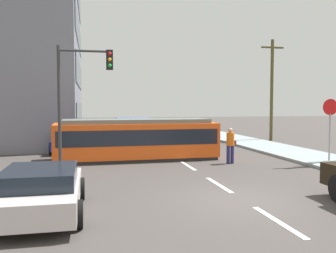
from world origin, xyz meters
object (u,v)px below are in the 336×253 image
parked_sedan_mid (70,141)px  utility_pole_mid (272,88)px  stop_sign (330,117)px  parked_sedan_near (41,190)px  pedestrian_crossing (230,143)px  city_bus (136,129)px  parked_sedan_far (83,133)px  streetcar_tram (137,139)px  traffic_light_mast (80,84)px

parked_sedan_mid → utility_pole_mid: 15.52m
stop_sign → utility_pole_mid: utility_pole_mid is taller
parked_sedan_near → utility_pole_mid: size_ratio=0.55×
pedestrian_crossing → parked_sedan_near: (-7.61, -6.46, -0.32)m
city_bus → parked_sedan_near: 17.09m
parked_sedan_far → utility_pole_mid: bearing=-10.1°
city_bus → stop_sign: (7.68, -11.02, 1.18)m
streetcar_tram → parked_sedan_mid: 5.25m
parked_sedan_far → traffic_light_mast: 12.57m
utility_pole_mid → pedestrian_crossing: bearing=-126.7°
parked_sedan_far → utility_pole_mid: 14.73m
parked_sedan_far → pedestrian_crossing: bearing=-60.4°
parked_sedan_near → parked_sedan_far: (0.70, 18.64, -0.00)m
pedestrian_crossing → parked_sedan_far: bearing=119.6°
city_bus → parked_sedan_far: size_ratio=1.36×
pedestrian_crossing → parked_sedan_mid: pedestrian_crossing is taller
parked_sedan_mid → traffic_light_mast: (0.76, -6.23, 2.98)m
pedestrian_crossing → parked_sedan_near: pedestrian_crossing is taller
streetcar_tram → parked_sedan_mid: size_ratio=1.81×
pedestrian_crossing → parked_sedan_near: 9.99m
parked_sedan_near → traffic_light_mast: bearing=82.6°
streetcar_tram → traffic_light_mast: traffic_light_mast is taller
streetcar_tram → parked_sedan_far: bearing=105.7°
parked_sedan_near → utility_pole_mid: (14.81, 16.12, 3.40)m
city_bus → pedestrian_crossing: size_ratio=3.29×
streetcar_tram → traffic_light_mast: size_ratio=1.55×
traffic_light_mast → city_bus: bearing=70.3°
streetcar_tram → parked_sedan_near: streetcar_tram is taller
parked_sedan_mid → stop_sign: stop_sign is taller
parked_sedan_mid → parked_sedan_near: bearing=-90.3°
parked_sedan_far → utility_pole_mid: utility_pole_mid is taller
parked_sedan_far → utility_pole_mid: size_ratio=0.53×
traffic_light_mast → utility_pole_mid: 17.01m
parked_sedan_far → stop_sign: stop_sign is taller
streetcar_tram → city_bus: size_ratio=1.47×
parked_sedan_mid → utility_pole_mid: size_ratio=0.58×
city_bus → parked_sedan_far: 4.32m
streetcar_tram → parked_sedan_far: size_ratio=1.99×
city_bus → utility_pole_mid: 10.82m
parked_sedan_near → traffic_light_mast: traffic_light_mast is taller
pedestrian_crossing → traffic_light_mast: traffic_light_mast is taller
parked_sedan_far → traffic_light_mast: bearing=-89.4°
streetcar_tram → utility_pole_mid: bearing=33.2°
city_bus → parked_sedan_near: bearing=-105.0°
parked_sedan_mid → stop_sign: (12.05, -7.20, 1.57)m
streetcar_tram → parked_sedan_far: 10.33m
stop_sign → utility_pole_mid: size_ratio=0.37×
stop_sign → parked_sedan_near: bearing=-155.7°
parked_sedan_far → traffic_light_mast: size_ratio=0.78×
pedestrian_crossing → parked_sedan_near: size_ratio=0.40×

